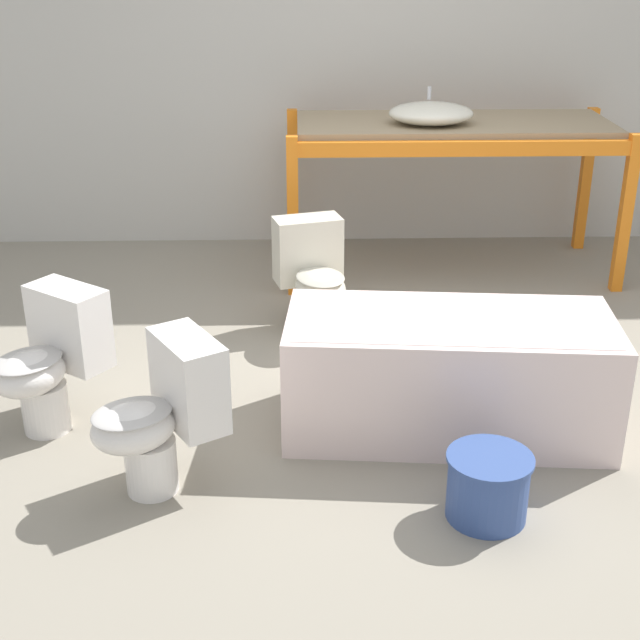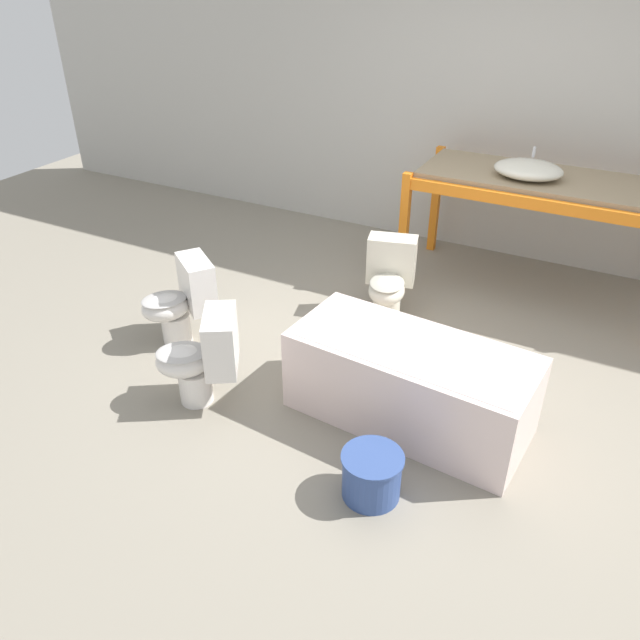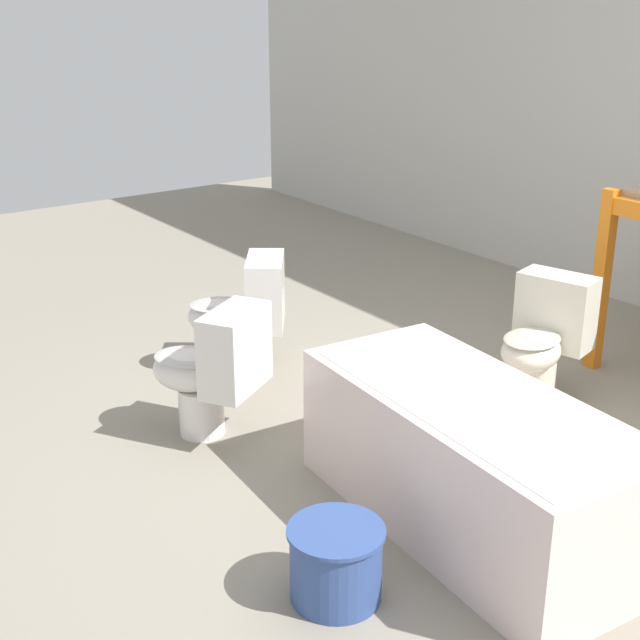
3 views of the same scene
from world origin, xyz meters
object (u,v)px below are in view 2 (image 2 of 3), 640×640
object	(u,v)px
bucket_white	(372,474)
sink_basin	(528,169)
toilet_extra	(182,300)
toilet_near	(203,356)
toilet_far	(389,279)
bathtub_main	(410,378)

from	to	relation	value
bucket_white	sink_basin	bearing A→B (deg)	87.66
toilet_extra	bucket_white	xyz separation A→B (m)	(1.87, -0.78, -0.20)
toilet_near	toilet_far	world-z (taller)	same
toilet_far	toilet_extra	bearing A→B (deg)	-155.47
toilet_far	toilet_extra	distance (m)	1.59
bathtub_main	toilet_extra	xyz separation A→B (m)	(-1.81, 0.08, 0.03)
toilet_near	sink_basin	bearing A→B (deg)	118.98
bathtub_main	sink_basin	bearing A→B (deg)	90.34
toilet_near	toilet_extra	world-z (taller)	same
toilet_extra	bucket_white	world-z (taller)	toilet_extra
toilet_near	bucket_white	bearing A→B (deg)	47.72
toilet_near	bucket_white	size ratio (longest dim) A/B	1.89
bathtub_main	toilet_extra	distance (m)	1.82
toilet_extra	toilet_far	bearing A→B (deg)	75.72
bathtub_main	bucket_white	distance (m)	0.72
toilet_far	bathtub_main	bearing A→B (deg)	-76.71
bathtub_main	toilet_extra	world-z (taller)	toilet_extra
toilet_far	bucket_white	xyz separation A→B (m)	(0.65, -1.79, -0.20)
bathtub_main	toilet_far	bearing A→B (deg)	123.41
sink_basin	toilet_far	bearing A→B (deg)	-129.83
toilet_near	toilet_extra	xyz separation A→B (m)	(-0.58, 0.52, 0.00)
sink_basin	toilet_near	distance (m)	2.91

